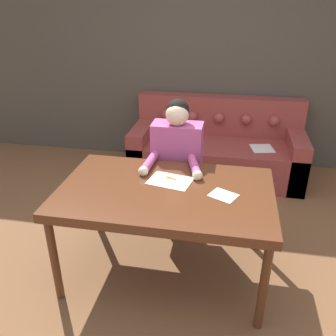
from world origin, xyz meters
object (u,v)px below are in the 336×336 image
at_px(dining_table, 165,197).
at_px(person, 177,167).
at_px(scissors, 173,179).
at_px(couch, 217,149).

bearing_deg(dining_table, person, 91.48).
relative_size(person, scissors, 5.87).
xyz_separation_m(dining_table, scissors, (0.03, 0.16, 0.07)).
relative_size(couch, scissors, 9.44).
bearing_deg(couch, person, -103.41).
distance_m(person, scissors, 0.48).
relative_size(dining_table, scissors, 7.26).
distance_m(dining_table, couch, 1.94).
relative_size(dining_table, person, 1.24).
height_order(dining_table, person, person).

